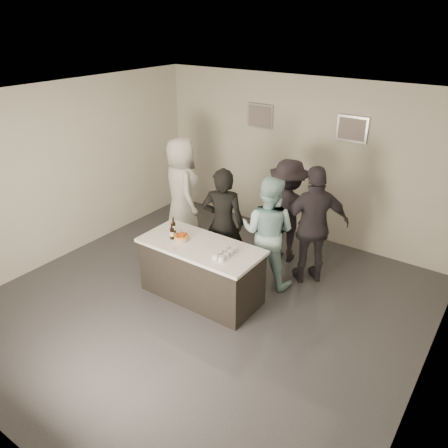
# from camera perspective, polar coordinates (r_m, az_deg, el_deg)

# --- Properties ---
(floor) EXTENTS (6.00, 6.00, 0.00)m
(floor) POSITION_cam_1_polar(r_m,az_deg,el_deg) (6.70, -2.50, -10.43)
(floor) COLOR #3D3D42
(floor) RESTS_ON ground
(ceiling) EXTENTS (6.00, 6.00, 0.00)m
(ceiling) POSITION_cam_1_polar(r_m,az_deg,el_deg) (5.48, -3.13, 15.71)
(ceiling) COLOR white
(wall_back) EXTENTS (6.00, 0.04, 3.00)m
(wall_back) POSITION_cam_1_polar(r_m,az_deg,el_deg) (8.35, 10.04, 8.33)
(wall_back) COLOR beige
(wall_back) RESTS_ON ground
(wall_left) EXTENTS (0.04, 6.00, 3.00)m
(wall_left) POSITION_cam_1_polar(r_m,az_deg,el_deg) (8.02, -20.12, 6.39)
(wall_left) COLOR beige
(wall_left) RESTS_ON ground
(wall_right) EXTENTS (0.04, 6.00, 3.00)m
(wall_right) POSITION_cam_1_polar(r_m,az_deg,el_deg) (4.92, 26.33, -7.25)
(wall_right) COLOR beige
(wall_right) RESTS_ON ground
(picture_left) EXTENTS (0.54, 0.04, 0.44)m
(picture_left) POSITION_cam_1_polar(r_m,az_deg,el_deg) (8.55, 4.75, 13.91)
(picture_left) COLOR #B2B2B7
(picture_left) RESTS_ON wall_back
(picture_right) EXTENTS (0.54, 0.04, 0.44)m
(picture_right) POSITION_cam_1_polar(r_m,az_deg,el_deg) (7.81, 16.39, 11.82)
(picture_right) COLOR #B2B2B7
(picture_right) RESTS_ON wall_back
(bar_counter) EXTENTS (1.86, 0.86, 0.90)m
(bar_counter) POSITION_cam_1_polar(r_m,az_deg,el_deg) (6.64, -3.02, -6.13)
(bar_counter) COLOR white
(bar_counter) RESTS_ON ground
(cake) EXTENTS (0.22, 0.22, 0.07)m
(cake) POSITION_cam_1_polar(r_m,az_deg,el_deg) (6.55, -5.57, -1.80)
(cake) COLOR orange
(cake) RESTS_ON bar_counter
(beer_bottle_a) EXTENTS (0.07, 0.07, 0.26)m
(beer_bottle_a) POSITION_cam_1_polar(r_m,az_deg,el_deg) (6.74, -6.63, -0.12)
(beer_bottle_a) COLOR black
(beer_bottle_a) RESTS_ON bar_counter
(beer_bottle_b) EXTENTS (0.07, 0.07, 0.26)m
(beer_bottle_b) POSITION_cam_1_polar(r_m,az_deg,el_deg) (6.56, -6.82, -0.91)
(beer_bottle_b) COLOR black
(beer_bottle_b) RESTS_ON bar_counter
(tumbler_cluster) EXTENTS (0.19, 0.40, 0.08)m
(tumbler_cluster) POSITION_cam_1_polar(r_m,az_deg,el_deg) (6.11, 0.13, -3.81)
(tumbler_cluster) COLOR gold
(tumbler_cluster) RESTS_ON bar_counter
(candles) EXTENTS (0.24, 0.08, 0.01)m
(candles) POSITION_cam_1_polar(r_m,az_deg,el_deg) (6.39, -7.19, -2.98)
(candles) COLOR pink
(candles) RESTS_ON bar_counter
(person_main_black) EXTENTS (0.80, 0.69, 1.86)m
(person_main_black) POSITION_cam_1_polar(r_m,az_deg,el_deg) (6.96, -0.14, 0.04)
(person_main_black) COLOR black
(person_main_black) RESTS_ON ground
(person_main_blue) EXTENTS (0.98, 0.82, 1.81)m
(person_main_blue) POSITION_cam_1_polar(r_m,az_deg,el_deg) (6.79, 5.75, -1.03)
(person_main_blue) COLOR #A4D3D6
(person_main_blue) RESTS_ON ground
(person_guest_left) EXTENTS (1.14, 1.05, 1.96)m
(person_guest_left) POSITION_cam_1_polar(r_m,az_deg,el_deg) (8.24, -5.57, 4.55)
(person_guest_left) COLOR silver
(person_guest_left) RESTS_ON ground
(person_guest_right) EXTENTS (1.15, 1.13, 1.95)m
(person_guest_right) POSITION_cam_1_polar(r_m,az_deg,el_deg) (6.93, 11.64, -0.26)
(person_guest_right) COLOR #302C34
(person_guest_right) RESTS_ON ground
(person_guest_back) EXTENTS (1.30, 0.92, 1.82)m
(person_guest_back) POSITION_cam_1_polar(r_m,az_deg,el_deg) (7.53, 8.29, 1.68)
(person_guest_back) COLOR black
(person_guest_back) RESTS_ON ground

